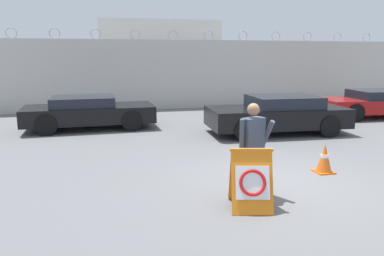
{
  "coord_description": "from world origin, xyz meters",
  "views": [
    {
      "loc": [
        -3.33,
        -6.71,
        2.59
      ],
      "look_at": [
        -1.32,
        1.7,
        0.88
      ],
      "focal_mm": 35.0,
      "sensor_mm": 36.0,
      "label": 1
    }
  ],
  "objects_px": {
    "security_guard": "(252,145)",
    "parked_car_front_coupe": "(89,112)",
    "parked_car_rear_sedan": "(278,114)",
    "parked_car_far_side": "(375,103)",
    "barricade_sign": "(251,179)",
    "traffic_cone_near": "(324,158)"
  },
  "relations": [
    {
      "from": "parked_car_front_coupe",
      "to": "barricade_sign",
      "type": "bearing_deg",
      "value": -71.75
    },
    {
      "from": "parked_car_front_coupe",
      "to": "parked_car_far_side",
      "type": "xyz_separation_m",
      "value": [
        11.51,
        -0.27,
        -0.0
      ]
    },
    {
      "from": "traffic_cone_near",
      "to": "parked_car_front_coupe",
      "type": "bearing_deg",
      "value": 129.2
    },
    {
      "from": "barricade_sign",
      "to": "traffic_cone_near",
      "type": "relative_size",
      "value": 1.61
    },
    {
      "from": "parked_car_front_coupe",
      "to": "parked_car_far_side",
      "type": "distance_m",
      "value": 11.52
    },
    {
      "from": "traffic_cone_near",
      "to": "parked_car_far_side",
      "type": "height_order",
      "value": "parked_car_far_side"
    },
    {
      "from": "traffic_cone_near",
      "to": "barricade_sign",
      "type": "bearing_deg",
      "value": -147.76
    },
    {
      "from": "parked_car_rear_sedan",
      "to": "parked_car_far_side",
      "type": "relative_size",
      "value": 1.01
    },
    {
      "from": "parked_car_far_side",
      "to": "security_guard",
      "type": "bearing_deg",
      "value": 44.27
    },
    {
      "from": "parked_car_rear_sedan",
      "to": "parked_car_far_side",
      "type": "bearing_deg",
      "value": -156.92
    },
    {
      "from": "parked_car_front_coupe",
      "to": "parked_car_far_side",
      "type": "relative_size",
      "value": 0.99
    },
    {
      "from": "security_guard",
      "to": "parked_car_rear_sedan",
      "type": "distance_m",
      "value": 5.91
    },
    {
      "from": "barricade_sign",
      "to": "parked_car_rear_sedan",
      "type": "relative_size",
      "value": 0.23
    },
    {
      "from": "barricade_sign",
      "to": "parked_car_rear_sedan",
      "type": "height_order",
      "value": "parked_car_rear_sedan"
    },
    {
      "from": "barricade_sign",
      "to": "traffic_cone_near",
      "type": "height_order",
      "value": "barricade_sign"
    },
    {
      "from": "security_guard",
      "to": "parked_car_front_coupe",
      "type": "distance_m",
      "value": 8.02
    },
    {
      "from": "traffic_cone_near",
      "to": "parked_car_rear_sedan",
      "type": "bearing_deg",
      "value": 77.85
    },
    {
      "from": "barricade_sign",
      "to": "traffic_cone_near",
      "type": "distance_m",
      "value": 2.79
    },
    {
      "from": "parked_car_front_coupe",
      "to": "traffic_cone_near",
      "type": "bearing_deg",
      "value": -52.63
    },
    {
      "from": "parked_car_front_coupe",
      "to": "parked_car_far_side",
      "type": "bearing_deg",
      "value": -3.16
    },
    {
      "from": "traffic_cone_near",
      "to": "parked_car_rear_sedan",
      "type": "xyz_separation_m",
      "value": [
        0.89,
        4.13,
        0.32
      ]
    },
    {
      "from": "security_guard",
      "to": "parked_car_far_side",
      "type": "xyz_separation_m",
      "value": [
        8.39,
        7.11,
        -0.37
      ]
    }
  ]
}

